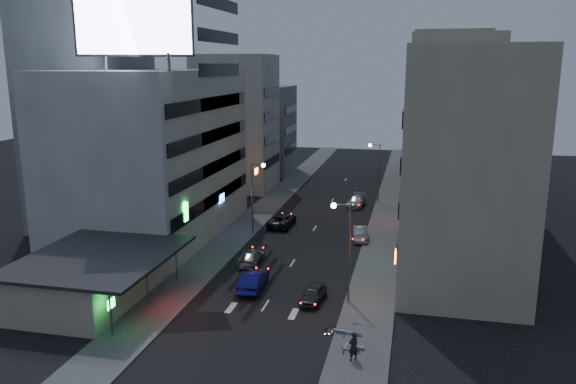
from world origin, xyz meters
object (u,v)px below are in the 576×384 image
(parked_car_right_mid, at_px, (360,234))
(parked_car_right_near, at_px, (313,294))
(road_car_silver, at_px, (251,257))
(person, at_px, (353,346))
(scooter_blue, at_px, (362,326))
(scooter_black_a, at_px, (361,343))
(scooter_black_b, at_px, (347,323))
(scooter_silver_a, at_px, (366,339))
(road_car_blue, at_px, (253,280))
(scooter_silver_b, at_px, (352,324))
(parked_car_right_far, at_px, (356,201))
(parked_car_left, at_px, (282,220))

(parked_car_right_mid, bearing_deg, parked_car_right_near, -103.37)
(road_car_silver, distance_m, person, 19.77)
(parked_car_right_near, bearing_deg, scooter_blue, -41.80)
(parked_car_right_mid, bearing_deg, scooter_black_a, -90.84)
(scooter_blue, distance_m, scooter_black_b, 1.05)
(parked_car_right_mid, relative_size, scooter_silver_a, 2.05)
(road_car_blue, height_order, scooter_black_a, road_car_blue)
(scooter_silver_b, bearing_deg, parked_car_right_far, 13.84)
(road_car_silver, xyz_separation_m, scooter_black_a, (11.86, -14.71, -0.04))
(scooter_blue, distance_m, scooter_silver_b, 0.71)
(person, distance_m, scooter_black_a, 1.46)
(road_car_silver, bearing_deg, road_car_blue, 106.31)
(scooter_silver_a, height_order, scooter_black_b, scooter_silver_a)
(parked_car_right_far, height_order, scooter_silver_b, parked_car_right_far)
(parked_car_right_near, relative_size, person, 1.99)
(parked_car_right_mid, distance_m, person, 25.77)
(person, bearing_deg, parked_car_right_near, -104.99)
(parked_car_right_mid, xyz_separation_m, person, (2.09, -25.68, 0.39))
(parked_car_right_near, height_order, parked_car_left, parked_car_left)
(parked_car_left, relative_size, road_car_silver, 1.18)
(road_car_blue, bearing_deg, scooter_black_b, 142.45)
(parked_car_right_near, distance_m, person, 9.53)
(parked_car_right_mid, height_order, scooter_blue, parked_car_right_mid)
(road_car_blue, height_order, road_car_silver, road_car_blue)
(road_car_silver, bearing_deg, scooter_blue, 131.74)
(scooter_black_a, xyz_separation_m, scooter_silver_b, (-0.85, 2.54, 0.10))
(parked_car_left, height_order, scooter_silver_a, parked_car_left)
(parked_car_right_near, xyz_separation_m, parked_car_right_mid, (2.04, 17.11, 0.04))
(road_car_silver, bearing_deg, parked_car_right_far, -108.83)
(parked_car_right_far, relative_size, road_car_blue, 0.99)
(scooter_black_a, bearing_deg, road_car_silver, 34.92)
(scooter_blue, relative_size, scooter_silver_b, 0.93)
(scooter_black_a, height_order, scooter_black_b, scooter_black_b)
(parked_car_right_far, xyz_separation_m, road_car_silver, (-7.45, -24.36, -0.03))
(parked_car_right_far, relative_size, scooter_black_a, 2.89)
(parked_car_left, bearing_deg, road_car_silver, 92.27)
(parked_car_right_far, bearing_deg, scooter_silver_a, -77.83)
(parked_car_right_mid, bearing_deg, person, -91.90)
(scooter_silver_b, bearing_deg, scooter_blue, -92.63)
(parked_car_right_near, xyz_separation_m, parked_car_right_far, (0.07, 31.85, 0.05))
(parked_car_right_mid, height_order, person, person)
(road_car_silver, height_order, scooter_black_b, road_car_silver)
(parked_car_left, height_order, scooter_blue, parked_car_left)
(parked_car_right_far, relative_size, scooter_silver_a, 2.37)
(parked_car_right_near, distance_m, parked_car_right_far, 31.85)
(road_car_blue, relative_size, road_car_silver, 1.06)
(parked_car_left, distance_m, parked_car_right_far, 13.68)
(parked_car_left, relative_size, scooter_black_b, 2.74)
(scooter_silver_a, height_order, scooter_blue, scooter_silver_a)
(scooter_silver_b, bearing_deg, scooter_silver_a, -141.57)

